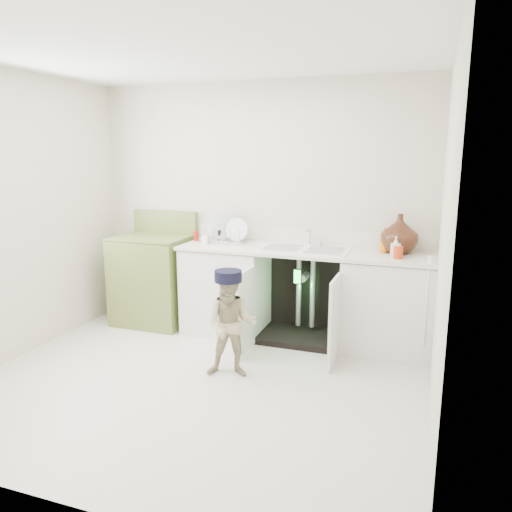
# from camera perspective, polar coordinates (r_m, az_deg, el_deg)

# --- Properties ---
(ground) EXTENTS (3.50, 3.50, 0.00)m
(ground) POSITION_cam_1_polar(r_m,az_deg,el_deg) (4.14, -6.63, -14.20)
(ground) COLOR beige
(ground) RESTS_ON ground
(room_shell) EXTENTS (6.00, 5.50, 1.26)m
(room_shell) POSITION_cam_1_polar(r_m,az_deg,el_deg) (3.76, -7.09, 3.14)
(room_shell) COLOR beige
(room_shell) RESTS_ON ground
(counter_run) EXTENTS (2.44, 1.02, 1.26)m
(counter_run) POSITION_cam_1_polar(r_m,az_deg,el_deg) (4.85, 5.81, -4.11)
(counter_run) COLOR white
(counter_run) RESTS_ON ground
(avocado_stove) EXTENTS (0.76, 0.65, 1.17)m
(avocado_stove) POSITION_cam_1_polar(r_m,az_deg,el_deg) (5.45, -11.56, -2.46)
(avocado_stove) COLOR olive
(avocado_stove) RESTS_ON ground
(repair_worker) EXTENTS (0.66, 0.86, 0.89)m
(repair_worker) POSITION_cam_1_polar(r_m,az_deg,el_deg) (4.08, -2.83, -7.70)
(repair_worker) COLOR tan
(repair_worker) RESTS_ON ground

